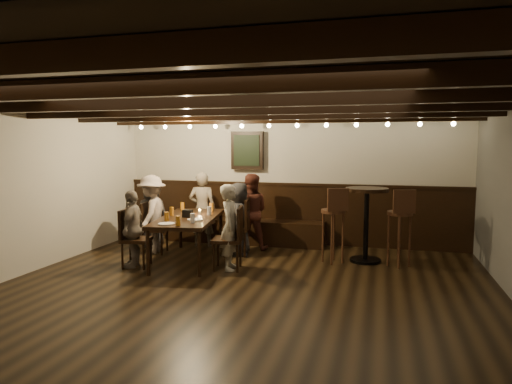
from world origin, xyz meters
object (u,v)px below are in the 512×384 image
(chair_right_far, at_px, (229,250))
(person_bench_left, at_px, (152,214))
(person_left_far, at_px, (133,229))
(person_right_near, at_px, (239,219))
(person_left_near, at_px, (152,214))
(person_right_far, at_px, (230,227))
(bar_stool_right, at_px, (399,238))
(high_top_table, at_px, (366,213))
(chair_left_near, at_px, (154,238))
(person_bench_centre, at_px, (202,209))
(chair_left_far, at_px, (135,249))
(chair_right_near, at_px, (237,238))
(person_bench_right, at_px, (250,212))
(bar_stool_left, at_px, (333,235))
(dining_table, at_px, (188,220))

(chair_right_far, distance_m, person_bench_left, 2.13)
(person_left_far, distance_m, person_right_near, 1.75)
(person_left_near, height_order, person_right_far, person_left_near)
(person_right_near, distance_m, bar_stool_right, 2.60)
(person_right_near, bearing_deg, high_top_table, -96.85)
(chair_left_near, height_order, high_top_table, high_top_table)
(person_bench_centre, bearing_deg, person_left_near, 38.66)
(bar_stool_right, bearing_deg, chair_left_far, 179.12)
(chair_left_far, xyz_separation_m, high_top_table, (3.38, 1.25, 0.51))
(chair_right_near, height_order, person_bench_centre, person_bench_centre)
(person_left_near, bearing_deg, chair_right_far, 58.52)
(person_bench_right, height_order, person_left_near, person_bench_right)
(high_top_table, bearing_deg, person_bench_right, 170.00)
(chair_right_far, xyz_separation_m, bar_stool_left, (1.47, 0.80, 0.16))
(chair_right_far, bearing_deg, person_left_far, 90.00)
(bar_stool_left, bearing_deg, person_left_near, 155.53)
(dining_table, bearing_deg, bar_stool_right, -0.70)
(chair_left_near, bearing_deg, chair_right_far, 57.96)
(chair_right_near, bearing_deg, bar_stool_left, -103.05)
(person_bench_centre, xyz_separation_m, bar_stool_left, (2.43, -0.55, -0.24))
(chair_left_far, relative_size, person_right_far, 0.69)
(chair_right_near, distance_m, person_bench_centre, 1.02)
(person_left_far, distance_m, high_top_table, 3.64)
(person_right_far, bearing_deg, chair_left_far, 90.00)
(chair_right_far, bearing_deg, person_bench_centre, 25.64)
(chair_left_near, distance_m, high_top_table, 3.59)
(person_right_far, height_order, bar_stool_right, person_right_far)
(dining_table, relative_size, chair_left_far, 2.28)
(person_bench_left, distance_m, bar_stool_left, 3.31)
(person_bench_centre, xyz_separation_m, person_left_far, (-0.48, -1.61, -0.09))
(dining_table, bearing_deg, person_right_far, -30.96)
(person_bench_left, height_order, person_left_near, person_left_near)
(dining_table, distance_m, person_right_far, 0.87)
(high_top_table, xyz_separation_m, bar_stool_right, (0.50, -0.16, -0.33))
(person_left_near, bearing_deg, chair_right_near, 90.00)
(chair_left_near, relative_size, high_top_table, 0.74)
(person_right_far, relative_size, high_top_table, 1.08)
(chair_left_near, xyz_separation_m, bar_stool_right, (4.04, 0.21, 0.18))
(chair_right_near, xyz_separation_m, person_bench_left, (-1.67, 0.16, 0.31))
(chair_left_near, xyz_separation_m, chair_right_near, (1.42, 0.25, 0.02))
(person_bench_centre, height_order, person_right_near, person_bench_centre)
(chair_right_far, bearing_deg, high_top_table, -72.85)
(dining_table, relative_size, high_top_table, 1.71)
(person_bench_centre, xyz_separation_m, person_right_near, (0.84, -0.46, -0.07))
(chair_left_far, xyz_separation_m, person_bench_left, (-0.41, 1.30, 0.33))
(chair_left_near, relative_size, person_right_far, 0.68)
(dining_table, xyz_separation_m, person_left_far, (-0.66, -0.57, -0.06))
(dining_table, height_order, person_left_near, person_left_near)
(person_left_near, relative_size, high_top_table, 1.14)
(person_bench_left, relative_size, bar_stool_left, 1.00)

